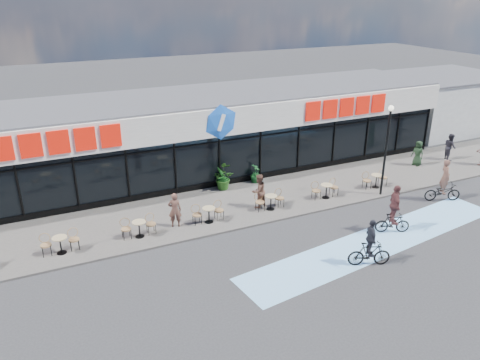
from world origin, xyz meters
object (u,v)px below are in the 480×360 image
(pedestrian_a, at_px, (418,153))
(cyclist_a, at_px, (394,212))
(potted_plant_right, at_px, (256,173))
(lamp_post, at_px, (387,143))
(cyclist_b, at_px, (443,187))
(potted_plant_left, at_px, (222,178))
(pedestrian_b, at_px, (450,147))
(patron_right, at_px, (259,191))
(potted_plant_mid, at_px, (222,178))
(patron_left, at_px, (175,210))

(pedestrian_a, distance_m, cyclist_a, 9.33)
(cyclist_a, bearing_deg, pedestrian_a, 39.44)
(potted_plant_right, height_order, cyclist_a, cyclist_a)
(lamp_post, height_order, potted_plant_right, lamp_post)
(cyclist_a, bearing_deg, cyclist_b, 18.47)
(lamp_post, xyz_separation_m, cyclist_a, (-2.24, -3.38, -1.97))
(potted_plant_left, distance_m, cyclist_a, 9.15)
(lamp_post, xyz_separation_m, pedestrian_b, (7.59, 2.49, -2.03))
(pedestrian_b, distance_m, cyclist_a, 11.45)
(lamp_post, distance_m, pedestrian_b, 8.24)
(potted_plant_right, distance_m, patron_right, 3.24)
(patron_right, height_order, cyclist_a, cyclist_a)
(potted_plant_mid, xyz_separation_m, pedestrian_b, (14.97, -1.73, 0.20))
(potted_plant_right, xyz_separation_m, pedestrian_a, (10.27, -1.75, 0.25))
(lamp_post, distance_m, patron_left, 11.26)
(patron_right, bearing_deg, patron_left, -13.65)
(potted_plant_left, distance_m, pedestrian_b, 15.06)
(potted_plant_mid, bearing_deg, patron_left, -139.55)
(cyclist_a, bearing_deg, potted_plant_mid, 124.09)
(patron_left, height_order, cyclist_a, cyclist_a)
(potted_plant_mid, height_order, patron_right, patron_right)
(potted_plant_mid, distance_m, cyclist_b, 11.56)
(patron_right, xyz_separation_m, pedestrian_b, (14.20, 1.14, -0.02))
(lamp_post, bearing_deg, potted_plant_mid, 150.25)
(cyclist_b, bearing_deg, patron_right, 160.83)
(patron_left, distance_m, cyclist_b, 13.81)
(potted_plant_right, height_order, patron_left, patron_left)
(patron_left, bearing_deg, cyclist_b, -173.29)
(potted_plant_right, xyz_separation_m, patron_right, (-1.31, -2.94, 0.35))
(patron_left, xyz_separation_m, patron_right, (4.40, 0.23, 0.04))
(patron_right, relative_size, cyclist_a, 0.75)
(potted_plant_left, bearing_deg, potted_plant_mid, 113.19)
(cyclist_b, bearing_deg, potted_plant_mid, 148.59)
(cyclist_a, bearing_deg, lamp_post, 56.50)
(pedestrian_a, bearing_deg, potted_plant_left, -111.34)
(potted_plant_left, xyz_separation_m, patron_right, (0.76, -2.83, 0.22))
(potted_plant_left, xyz_separation_m, cyclist_a, (5.13, -7.57, 0.25))
(potted_plant_right, height_order, pedestrian_a, pedestrian_a)
(pedestrian_b, bearing_deg, pedestrian_a, 111.37)
(pedestrian_a, bearing_deg, pedestrian_b, 75.11)
(cyclist_a, bearing_deg, patron_left, 152.77)
(potted_plant_left, distance_m, patron_right, 2.94)
(lamp_post, distance_m, potted_plant_left, 8.77)
(patron_left, bearing_deg, cyclist_a, 171.76)
(potted_plant_left, relative_size, patron_left, 0.79)
(potted_plant_left, height_order, pedestrian_b, pedestrian_b)
(pedestrian_a, bearing_deg, potted_plant_right, -113.44)
(potted_plant_mid, relative_size, patron_left, 0.79)
(patron_right, xyz_separation_m, cyclist_a, (4.37, -4.74, 0.04))
(potted_plant_mid, relative_size, patron_right, 0.75)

